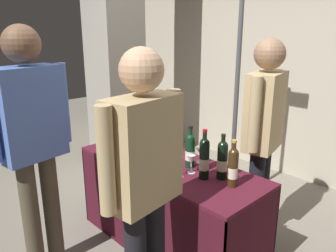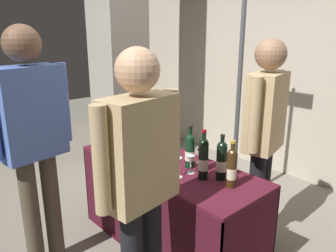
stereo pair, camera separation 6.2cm
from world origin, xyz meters
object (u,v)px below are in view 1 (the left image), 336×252
(featured_wine_bottle, at_px, (122,133))
(display_bottle_0, at_px, (204,158))
(wine_glass_mid, at_px, (191,160))
(flower_vase, at_px, (149,135))
(wine_glass_near_vendor, at_px, (201,151))
(vendor_presenter, at_px, (263,128))
(tasting_table, at_px, (168,190))
(booth_signpost, at_px, (238,69))
(concrete_pillar, at_px, (113,23))
(wine_glass_near_taster, at_px, (179,163))
(taster_foreground_right, at_px, (32,131))

(featured_wine_bottle, xyz_separation_m, display_bottle_0, (0.91, 0.03, 0.02))
(wine_glass_mid, bearing_deg, flower_vase, 168.06)
(wine_glass_near_vendor, bearing_deg, vendor_presenter, 51.53)
(vendor_presenter, bearing_deg, tasting_table, -52.50)
(booth_signpost, bearing_deg, wine_glass_mid, -72.75)
(tasting_table, xyz_separation_m, vendor_presenter, (0.46, 0.57, 0.50))
(tasting_table, relative_size, featured_wine_bottle, 5.06)
(concrete_pillar, height_order, booth_signpost, concrete_pillar)
(wine_glass_near_vendor, xyz_separation_m, wine_glass_mid, (0.08, -0.19, 0.00))
(wine_glass_near_vendor, relative_size, wine_glass_near_taster, 0.85)
(wine_glass_mid, bearing_deg, wine_glass_near_vendor, 112.55)
(tasting_table, distance_m, booth_signpost, 1.28)
(display_bottle_0, height_order, taster_foreground_right, taster_foreground_right)
(taster_foreground_right, bearing_deg, wine_glass_near_vendor, -37.95)
(wine_glass_mid, height_order, vendor_presenter, vendor_presenter)
(display_bottle_0, bearing_deg, featured_wine_bottle, -178.14)
(wine_glass_near_taster, bearing_deg, flower_vase, 157.72)
(concrete_pillar, xyz_separation_m, vendor_presenter, (2.14, -0.14, -0.79))
(display_bottle_0, height_order, wine_glass_near_vendor, display_bottle_0)
(flower_vase, height_order, taster_foreground_right, taster_foreground_right)
(flower_vase, bearing_deg, featured_wine_bottle, -132.50)
(concrete_pillar, xyz_separation_m, booth_signpost, (1.63, 0.22, -0.42))
(vendor_presenter, relative_size, booth_signpost, 0.73)
(tasting_table, bearing_deg, wine_glass_near_taster, -27.09)
(tasting_table, height_order, featured_wine_bottle, featured_wine_bottle)
(wine_glass_near_taster, relative_size, flower_vase, 0.40)
(flower_vase, bearing_deg, taster_foreground_right, -93.34)
(concrete_pillar, xyz_separation_m, wine_glass_near_vendor, (1.84, -0.52, -0.97))
(featured_wine_bottle, xyz_separation_m, flower_vase, (0.16, 0.17, -0.02))
(tasting_table, xyz_separation_m, wine_glass_near_vendor, (0.16, 0.19, 0.32))
(tasting_table, relative_size, wine_glass_near_vendor, 12.72)
(featured_wine_bottle, bearing_deg, vendor_presenter, 31.04)
(tasting_table, xyz_separation_m, booth_signpost, (-0.05, 0.93, 0.87))
(wine_glass_near_taster, bearing_deg, booth_signpost, 104.75)
(concrete_pillar, bearing_deg, booth_signpost, 7.66)
(display_bottle_0, xyz_separation_m, wine_glass_near_taster, (-0.14, -0.11, -0.04))
(featured_wine_bottle, bearing_deg, concrete_pillar, 146.82)
(featured_wine_bottle, relative_size, flower_vase, 0.85)
(wine_glass_mid, bearing_deg, tasting_table, -179.56)
(flower_vase, distance_m, vendor_presenter, 0.97)
(wine_glass_near_vendor, height_order, booth_signpost, booth_signpost)
(display_bottle_0, relative_size, wine_glass_near_vendor, 2.88)
(wine_glass_near_taster, height_order, taster_foreground_right, taster_foreground_right)
(flower_vase, xyz_separation_m, taster_foreground_right, (-0.06, -0.97, 0.23))
(concrete_pillar, height_order, featured_wine_bottle, concrete_pillar)
(vendor_presenter, bearing_deg, wine_glass_near_taster, -32.18)
(wine_glass_mid, relative_size, vendor_presenter, 0.08)
(display_bottle_0, bearing_deg, wine_glass_mid, 176.42)
(wine_glass_near_taster, bearing_deg, taster_foreground_right, -132.96)
(wine_glass_near_taster, distance_m, booth_signpost, 1.21)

